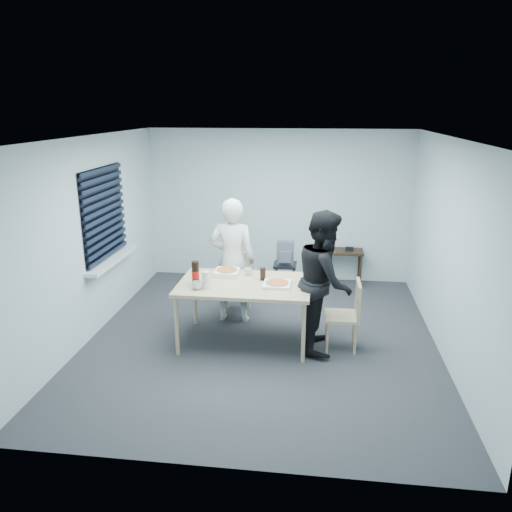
# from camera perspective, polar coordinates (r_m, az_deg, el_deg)

# --- Properties ---
(room) EXTENTS (5.00, 5.00, 5.00)m
(room) POSITION_cam_1_polar(r_m,az_deg,el_deg) (7.16, -16.69, 3.85)
(room) COLOR #2D2D32
(room) RESTS_ON ground
(dining_table) EXTENTS (1.66, 1.05, 0.81)m
(dining_table) POSITION_cam_1_polar(r_m,az_deg,el_deg) (6.33, -1.32, -3.59)
(dining_table) COLOR tan
(dining_table) RESTS_ON ground
(chair_far) EXTENTS (0.42, 0.42, 0.89)m
(chair_far) POSITION_cam_1_polar(r_m,az_deg,el_deg) (7.38, -2.19, -2.57)
(chair_far) COLOR tan
(chair_far) RESTS_ON ground
(chair_right) EXTENTS (0.42, 0.42, 0.89)m
(chair_right) POSITION_cam_1_polar(r_m,az_deg,el_deg) (6.35, 10.56, -6.15)
(chair_right) COLOR tan
(chair_right) RESTS_ON ground
(person_white) EXTENTS (0.65, 0.42, 1.77)m
(person_white) POSITION_cam_1_polar(r_m,az_deg,el_deg) (6.96, -2.70, -0.53)
(person_white) COLOR silver
(person_white) RESTS_ON ground
(person_black) EXTENTS (0.47, 0.86, 1.77)m
(person_black) POSITION_cam_1_polar(r_m,az_deg,el_deg) (6.21, 7.83, -2.86)
(person_black) COLOR black
(person_black) RESTS_ON ground
(side_table) EXTENTS (0.91, 0.40, 0.60)m
(side_table) POSITION_cam_1_polar(r_m,az_deg,el_deg) (8.61, 9.12, 0.17)
(side_table) COLOR black
(side_table) RESTS_ON ground
(stool) EXTENTS (0.36, 0.36, 0.51)m
(stool) POSITION_cam_1_polar(r_m,az_deg,el_deg) (8.11, 3.34, -1.64)
(stool) COLOR black
(stool) RESTS_ON ground
(backpack) EXTENTS (0.27, 0.20, 0.38)m
(backpack) POSITION_cam_1_polar(r_m,az_deg,el_deg) (8.01, 3.37, 0.33)
(backpack) COLOR slate
(backpack) RESTS_ON stool
(pizza_box_a) EXTENTS (0.31, 0.31, 0.08)m
(pizza_box_a) POSITION_cam_1_polar(r_m,az_deg,el_deg) (6.60, -3.34, -1.87)
(pizza_box_a) COLOR white
(pizza_box_a) RESTS_ON dining_table
(pizza_box_b) EXTENTS (0.34, 0.34, 0.05)m
(pizza_box_b) POSITION_cam_1_polar(r_m,az_deg,el_deg) (6.22, 2.42, -3.20)
(pizza_box_b) COLOR white
(pizza_box_b) RESTS_ON dining_table
(mug_a) EXTENTS (0.17, 0.17, 0.10)m
(mug_a) POSITION_cam_1_polar(r_m,az_deg,el_deg) (6.12, -6.73, -3.36)
(mug_a) COLOR silver
(mug_a) RESTS_ON dining_table
(mug_b) EXTENTS (0.10, 0.10, 0.09)m
(mug_b) POSITION_cam_1_polar(r_m,az_deg,el_deg) (6.58, -0.91, -1.82)
(mug_b) COLOR silver
(mug_b) RESTS_ON dining_table
(cola_glass) EXTENTS (0.09, 0.09, 0.16)m
(cola_glass) POSITION_cam_1_polar(r_m,az_deg,el_deg) (6.39, 0.78, -2.08)
(cola_glass) COLOR black
(cola_glass) RESTS_ON dining_table
(soda_bottle) EXTENTS (0.10, 0.10, 0.30)m
(soda_bottle) POSITION_cam_1_polar(r_m,az_deg,el_deg) (6.25, -6.93, -2.00)
(soda_bottle) COLOR black
(soda_bottle) RESTS_ON dining_table
(plastic_cups) EXTENTS (0.10, 0.10, 0.21)m
(plastic_cups) POSITION_cam_1_polar(r_m,az_deg,el_deg) (6.13, -5.74, -2.73)
(plastic_cups) COLOR silver
(plastic_cups) RESTS_ON dining_table
(rubber_band) EXTENTS (0.06, 0.06, 0.00)m
(rubber_band) POSITION_cam_1_polar(r_m,az_deg,el_deg) (6.02, 1.15, -4.08)
(rubber_band) COLOR red
(rubber_band) RESTS_ON dining_table
(papers) EXTENTS (0.30, 0.36, 0.01)m
(papers) POSITION_cam_1_polar(r_m,az_deg,el_deg) (8.57, 8.14, 0.69)
(papers) COLOR white
(papers) RESTS_ON side_table
(black_box) EXTENTS (0.15, 0.14, 0.06)m
(black_box) POSITION_cam_1_polar(r_m,az_deg,el_deg) (8.60, 10.61, 0.82)
(black_box) COLOR black
(black_box) RESTS_ON side_table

